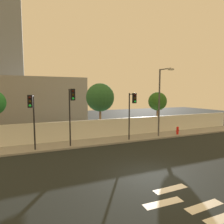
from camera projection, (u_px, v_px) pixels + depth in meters
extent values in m
plane|color=black|center=(151.00, 177.00, 10.88)|extent=(80.00, 80.00, 0.00)
cube|color=gray|center=(100.00, 141.00, 18.37)|extent=(36.00, 2.40, 0.15)
cube|color=silver|center=(96.00, 129.00, 19.45)|extent=(36.00, 0.18, 1.80)
cube|color=silver|center=(204.00, 206.00, 8.04)|extent=(1.81, 0.50, 0.01)
cube|color=silver|center=(163.00, 203.00, 8.28)|extent=(1.81, 0.50, 0.01)
cube|color=silver|center=(170.00, 189.00, 9.48)|extent=(1.81, 0.48, 0.01)
cylinder|color=black|center=(34.00, 122.00, 15.32)|extent=(0.12, 0.12, 4.29)
cylinder|color=black|center=(32.00, 96.00, 14.50)|extent=(0.32, 1.28, 0.08)
cube|color=black|center=(30.00, 101.00, 13.91)|extent=(0.37, 0.26, 0.90)
sphere|color=black|center=(30.00, 98.00, 13.77)|extent=(0.18, 0.18, 0.18)
sphere|color=#33260A|center=(30.00, 102.00, 13.79)|extent=(0.18, 0.18, 0.18)
sphere|color=#19F24C|center=(30.00, 106.00, 13.82)|extent=(0.18, 0.18, 0.18)
cylinder|color=black|center=(70.00, 118.00, 16.39)|extent=(0.12, 0.12, 4.75)
cylinder|color=black|center=(71.00, 90.00, 15.66)|extent=(0.12, 1.13, 0.08)
cube|color=black|center=(73.00, 95.00, 15.19)|extent=(0.35, 0.21, 0.90)
sphere|color=black|center=(73.00, 91.00, 15.05)|extent=(0.18, 0.18, 0.18)
sphere|color=#33260A|center=(73.00, 95.00, 15.08)|extent=(0.18, 0.18, 0.18)
sphere|color=#19F24C|center=(73.00, 98.00, 15.11)|extent=(0.18, 0.18, 0.18)
cylinder|color=black|center=(129.00, 117.00, 18.60)|extent=(0.12, 0.12, 4.40)
cylinder|color=black|center=(132.00, 94.00, 17.94)|extent=(0.11, 0.99, 0.08)
cube|color=black|center=(134.00, 98.00, 17.52)|extent=(0.35, 0.21, 0.90)
sphere|color=black|center=(135.00, 95.00, 17.38)|extent=(0.18, 0.18, 0.18)
sphere|color=#33260A|center=(135.00, 98.00, 17.41)|extent=(0.18, 0.18, 0.18)
sphere|color=#19F24C|center=(135.00, 102.00, 17.43)|extent=(0.18, 0.18, 0.18)
cylinder|color=#4C4C51|center=(159.00, 103.00, 20.06)|extent=(0.16, 0.16, 6.77)
cylinder|color=#4C4C51|center=(165.00, 69.00, 19.10)|extent=(0.25, 1.46, 0.10)
cube|color=beige|center=(171.00, 69.00, 18.47)|extent=(0.62, 0.30, 0.16)
cylinder|color=red|center=(178.00, 131.00, 21.16)|extent=(0.24, 0.24, 0.67)
sphere|color=red|center=(178.00, 128.00, 21.12)|extent=(0.26, 0.26, 0.26)
cylinder|color=red|center=(176.00, 131.00, 21.09)|extent=(0.10, 0.09, 0.09)
cylinder|color=red|center=(179.00, 131.00, 21.22)|extent=(0.10, 0.09, 0.09)
cylinder|color=brown|center=(100.00, 121.00, 20.99)|extent=(0.22, 0.22, 3.28)
sphere|color=#296234|center=(100.00, 97.00, 20.74)|extent=(2.96, 2.96, 2.96)
cylinder|color=brown|center=(157.00, 119.00, 23.87)|extent=(0.20, 0.20, 2.96)
sphere|color=#2C6120|center=(158.00, 101.00, 23.67)|extent=(2.20, 2.20, 2.20)
cube|color=gray|center=(34.00, 100.00, 30.02)|extent=(14.96, 6.00, 6.85)
cube|color=slate|center=(7.00, 47.00, 38.32)|extent=(5.83, 5.00, 26.87)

